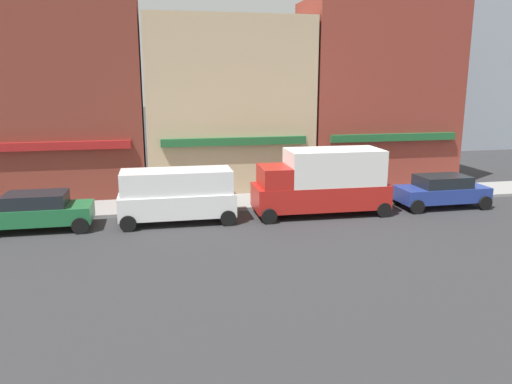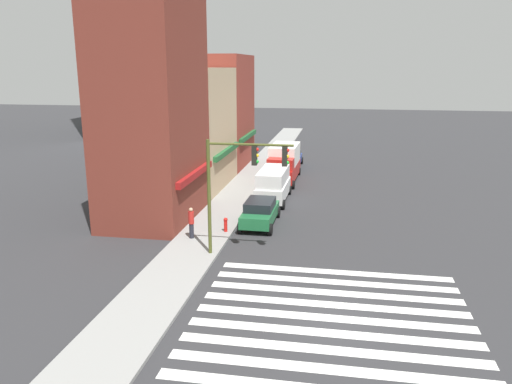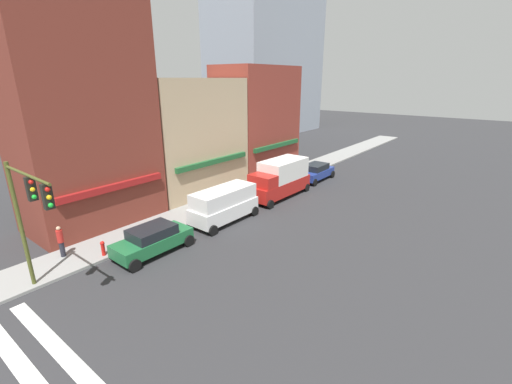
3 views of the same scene
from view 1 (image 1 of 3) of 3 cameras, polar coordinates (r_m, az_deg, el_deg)
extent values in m
cube|color=maroon|center=(28.64, -21.44, 13.82)|extent=(8.07, 5.00, 14.23)
cube|color=maroon|center=(26.20, -21.62, 4.93)|extent=(6.86, 0.30, 0.40)
cube|color=tan|center=(28.63, -3.33, 9.84)|extent=(9.00, 5.00, 9.42)
cube|color=#1E592D|center=(26.16, -2.42, 5.80)|extent=(7.65, 0.30, 0.40)
cube|color=maroon|center=(31.23, 13.51, 10.83)|extent=(8.72, 5.00, 10.59)
cube|color=#1E592D|center=(29.01, 15.49, 6.04)|extent=(7.41, 0.30, 0.40)
cube|color=#1E6638|center=(22.69, -23.71, -2.33)|extent=(4.41, 1.83, 0.70)
cube|color=black|center=(22.54, -23.85, -0.79)|extent=(2.43, 1.67, 0.55)
cylinder|color=black|center=(23.32, -18.89, -2.42)|extent=(0.68, 0.22, 0.68)
cylinder|color=black|center=(21.60, -19.44, -3.65)|extent=(0.68, 0.22, 0.68)
cube|color=white|center=(22.15, -8.98, -1.32)|extent=(5.02, 2.05, 1.00)
cube|color=white|center=(21.93, -9.07, 1.21)|extent=(4.77, 1.89, 1.00)
cylinder|color=black|center=(23.25, -14.22, -2.16)|extent=(0.68, 0.22, 0.68)
cylinder|color=black|center=(21.32, -14.42, -3.53)|extent=(0.68, 0.22, 0.68)
cylinder|color=black|center=(23.42, -3.95, -1.68)|extent=(0.68, 0.22, 0.68)
cylinder|color=black|center=(21.51, -3.21, -2.99)|extent=(0.68, 0.22, 0.68)
cube|color=#B21E19|center=(23.37, 7.34, -0.40)|extent=(6.24, 2.33, 1.10)
cube|color=silver|center=(23.31, 8.88, 2.90)|extent=(4.38, 2.29, 1.60)
cube|color=#B21E19|center=(22.59, 2.65, 1.83)|extent=(1.78, 2.13, 0.90)
cylinder|color=black|center=(23.82, 0.30, -1.40)|extent=(0.68, 0.22, 0.68)
cylinder|color=black|center=(21.74, 1.52, -2.80)|extent=(0.68, 0.22, 0.68)
cylinder|color=black|center=(25.46, 12.23, -0.76)|extent=(0.68, 0.22, 0.68)
cylinder|color=black|center=(23.54, 14.39, -1.99)|extent=(0.68, 0.22, 0.68)
cube|color=navy|center=(26.11, 20.43, -0.16)|extent=(4.41, 1.83, 0.70)
cube|color=black|center=(25.99, 20.54, 1.18)|extent=(2.43, 1.67, 0.55)
cylinder|color=black|center=(26.06, 15.99, -0.66)|extent=(0.68, 0.22, 0.68)
cylinder|color=black|center=(24.53, 17.92, -1.62)|extent=(0.68, 0.22, 0.68)
cylinder|color=black|center=(27.89, 22.53, -0.28)|extent=(0.68, 0.22, 0.68)
cylinder|color=black|center=(26.47, 24.69, -1.15)|extent=(0.68, 0.22, 0.68)
camera|label=2|loc=(37.88, -76.96, 8.09)|focal=35.00mm
camera|label=3|loc=(16.38, -81.67, 13.35)|focal=24.00mm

